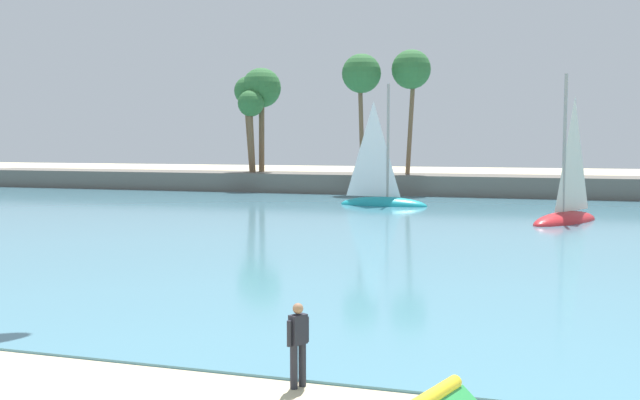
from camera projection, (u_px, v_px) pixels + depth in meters
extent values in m
cube|color=teal|center=(479.00, 200.00, 57.39)|extent=(220.00, 90.72, 0.06)
cube|color=#605B54|center=(484.00, 186.00, 62.42)|extent=(104.59, 6.00, 1.80)
cylinder|color=brown|center=(262.00, 130.00, 69.51)|extent=(0.60, 0.54, 8.17)
sphere|color=#2D6633|center=(261.00, 88.00, 69.17)|extent=(3.83, 3.83, 3.83)
cylinder|color=brown|center=(361.00, 124.00, 63.89)|extent=(0.81, 0.86, 9.04)
sphere|color=#2D6633|center=(361.00, 73.00, 63.52)|extent=(3.50, 3.50, 3.50)
cylinder|color=brown|center=(251.00, 138.00, 68.03)|extent=(0.83, 0.60, 6.59)
sphere|color=#2D6633|center=(251.00, 103.00, 67.76)|extent=(2.51, 2.51, 2.51)
cylinder|color=brown|center=(249.00, 131.00, 69.73)|extent=(0.97, 0.97, 7.92)
sphere|color=#2D6633|center=(249.00, 91.00, 69.40)|extent=(2.86, 2.86, 2.86)
cylinder|color=brown|center=(411.00, 122.00, 64.06)|extent=(0.79, 0.87, 9.42)
sphere|color=#2D6633|center=(411.00, 69.00, 63.67)|extent=(3.52, 3.52, 3.52)
cylinder|color=#23232D|center=(302.00, 364.00, 13.90)|extent=(0.15, 0.15, 0.86)
cylinder|color=#23232D|center=(294.00, 367.00, 13.75)|extent=(0.15, 0.15, 0.86)
cube|color=#23232D|center=(298.00, 329.00, 13.77)|extent=(0.34, 0.39, 0.58)
sphere|color=#9E7051|center=(298.00, 308.00, 13.73)|extent=(0.21, 0.21, 0.21)
cylinder|color=#23232D|center=(307.00, 329.00, 13.93)|extent=(0.09, 0.09, 0.50)
cylinder|color=#23232D|center=(289.00, 334.00, 13.61)|extent=(0.09, 0.09, 0.50)
ellipsoid|color=red|center=(565.00, 222.00, 41.54)|extent=(4.82, 6.45, 1.27)
cylinder|color=gray|center=(565.00, 143.00, 40.95)|extent=(0.19, 0.19, 7.94)
pyramid|color=silver|center=(573.00, 153.00, 41.73)|extent=(1.59, 2.57, 6.75)
ellipsoid|color=teal|center=(383.00, 205.00, 52.41)|extent=(6.69, 2.41, 1.31)
cylinder|color=gray|center=(388.00, 141.00, 51.90)|extent=(0.20, 0.20, 8.22)
pyramid|color=white|center=(373.00, 149.00, 52.35)|extent=(2.96, 0.40, 6.98)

